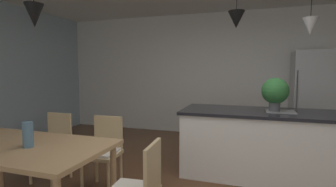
{
  "coord_description": "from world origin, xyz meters",
  "views": [
    {
      "loc": [
        0.35,
        -2.52,
        1.44
      ],
      "look_at": [
        -0.54,
        0.19,
        1.19
      ],
      "focal_mm": 27.38,
      "sensor_mm": 36.0,
      "label": 1
    }
  ],
  "objects_px": {
    "kitchen_island": "(267,144)",
    "potted_plant_on_island": "(275,92)",
    "vase_on_dining_table": "(28,134)",
    "refrigerator": "(311,99)",
    "dining_table": "(20,152)",
    "chair_far_left": "(53,144)",
    "chair_far_right": "(104,150)"
  },
  "relations": [
    {
      "from": "chair_far_left",
      "to": "potted_plant_on_island",
      "type": "bearing_deg",
      "value": 19.18
    },
    {
      "from": "kitchen_island",
      "to": "vase_on_dining_table",
      "type": "bearing_deg",
      "value": -139.39
    },
    {
      "from": "chair_far_left",
      "to": "dining_table",
      "type": "bearing_deg",
      "value": -65.42
    },
    {
      "from": "chair_far_left",
      "to": "potted_plant_on_island",
      "type": "distance_m",
      "value": 3.0
    },
    {
      "from": "kitchen_island",
      "to": "potted_plant_on_island",
      "type": "relative_size",
      "value": 5.11
    },
    {
      "from": "vase_on_dining_table",
      "to": "potted_plant_on_island",
      "type": "bearing_deg",
      "value": 39.7
    },
    {
      "from": "vase_on_dining_table",
      "to": "chair_far_left",
      "type": "bearing_deg",
      "value": 121.51
    },
    {
      "from": "refrigerator",
      "to": "potted_plant_on_island",
      "type": "distance_m",
      "value": 1.94
    },
    {
      "from": "kitchen_island",
      "to": "vase_on_dining_table",
      "type": "distance_m",
      "value": 2.86
    },
    {
      "from": "chair_far_right",
      "to": "kitchen_island",
      "type": "xyz_separation_m",
      "value": [
        1.92,
        0.96,
        -0.01
      ]
    },
    {
      "from": "dining_table",
      "to": "kitchen_island",
      "type": "height_order",
      "value": "kitchen_island"
    },
    {
      "from": "chair_far_right",
      "to": "refrigerator",
      "type": "relative_size",
      "value": 0.48
    },
    {
      "from": "chair_far_right",
      "to": "potted_plant_on_island",
      "type": "height_order",
      "value": "potted_plant_on_island"
    },
    {
      "from": "dining_table",
      "to": "kitchen_island",
      "type": "distance_m",
      "value": 2.93
    },
    {
      "from": "chair_far_right",
      "to": "refrigerator",
      "type": "height_order",
      "value": "refrigerator"
    },
    {
      "from": "kitchen_island",
      "to": "potted_plant_on_island",
      "type": "distance_m",
      "value": 0.71
    },
    {
      "from": "refrigerator",
      "to": "chair_far_left",
      "type": "bearing_deg",
      "value": -142.34
    },
    {
      "from": "dining_table",
      "to": "chair_far_left",
      "type": "relative_size",
      "value": 1.97
    },
    {
      "from": "chair_far_left",
      "to": "refrigerator",
      "type": "relative_size",
      "value": 0.48
    },
    {
      "from": "dining_table",
      "to": "chair_far_right",
      "type": "xyz_separation_m",
      "value": [
        0.38,
        0.84,
        -0.2
      ]
    },
    {
      "from": "chair_far_left",
      "to": "kitchen_island",
      "type": "xyz_separation_m",
      "value": [
        2.69,
        0.96,
        -0.01
      ]
    },
    {
      "from": "refrigerator",
      "to": "dining_table",
      "type": "bearing_deg",
      "value": -131.41
    },
    {
      "from": "vase_on_dining_table",
      "to": "chair_far_right",
      "type": "bearing_deg",
      "value": 75.68
    },
    {
      "from": "chair_far_right",
      "to": "chair_far_left",
      "type": "bearing_deg",
      "value": 179.99
    },
    {
      "from": "chair_far_left",
      "to": "vase_on_dining_table",
      "type": "height_order",
      "value": "vase_on_dining_table"
    },
    {
      "from": "kitchen_island",
      "to": "refrigerator",
      "type": "xyz_separation_m",
      "value": [
        0.84,
        1.76,
        0.44
      ]
    },
    {
      "from": "chair_far_left",
      "to": "chair_far_right",
      "type": "distance_m",
      "value": 0.77
    },
    {
      "from": "refrigerator",
      "to": "vase_on_dining_table",
      "type": "relative_size",
      "value": 7.66
    },
    {
      "from": "kitchen_island",
      "to": "potted_plant_on_island",
      "type": "height_order",
      "value": "potted_plant_on_island"
    },
    {
      "from": "refrigerator",
      "to": "chair_far_right",
      "type": "bearing_deg",
      "value": -135.4
    },
    {
      "from": "dining_table",
      "to": "kitchen_island",
      "type": "xyz_separation_m",
      "value": [
        2.3,
        1.8,
        -0.21
      ]
    },
    {
      "from": "kitchen_island",
      "to": "vase_on_dining_table",
      "type": "relative_size",
      "value": 9.7
    }
  ]
}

